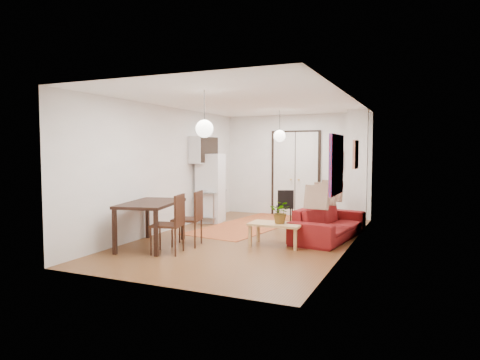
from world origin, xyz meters
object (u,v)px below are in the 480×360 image
at_px(sofa, 329,223).
at_px(coffee_table, 276,226).
at_px(fridge, 210,188).
at_px(black_side_chair, 286,203).
at_px(kitchen_counter, 212,202).
at_px(dining_table, 151,207).
at_px(dining_chair_near, 190,213).
at_px(dining_chair_far, 171,218).

distance_m(sofa, coffee_table, 1.40).
distance_m(fridge, black_side_chair, 2.01).
bearing_deg(kitchen_counter, dining_table, -92.86).
xyz_separation_m(coffee_table, kitchen_counter, (-2.51, 2.09, 0.12)).
distance_m(kitchen_counter, dining_table, 3.12).
bearing_deg(dining_table, sofa, 35.28).
height_order(sofa, dining_chair_near, dining_chair_near).
bearing_deg(dining_chair_far, sofa, 121.77).
bearing_deg(sofa, dining_table, 133.28).
distance_m(sofa, dining_chair_far, 3.43).
bearing_deg(dining_table, dining_chair_near, 37.58).
bearing_deg(kitchen_counter, fridge, -98.00).
bearing_deg(kitchen_counter, black_side_chair, 7.46).
relative_size(dining_table, black_side_chair, 1.98).
distance_m(coffee_table, kitchen_counter, 3.27).
bearing_deg(fridge, dining_chair_far, -82.99).
relative_size(sofa, dining_table, 1.35).
distance_m(dining_table, dining_chair_near, 0.77).
relative_size(kitchen_counter, dining_chair_near, 1.04).
xyz_separation_m(sofa, kitchen_counter, (-3.32, 0.94, 0.17)).
bearing_deg(black_side_chair, fridge, -7.48).
xyz_separation_m(dining_chair_near, black_side_chair, (1.01, 3.15, -0.12)).
relative_size(sofa, dining_chair_near, 2.17).
bearing_deg(dining_chair_near, kitchen_counter, -174.16).
bearing_deg(sofa, kitchen_counter, 82.19).
height_order(kitchen_counter, dining_chair_far, dining_chair_far).
relative_size(fridge, dining_table, 1.03).
height_order(kitchen_counter, dining_chair_near, dining_chair_near).
xyz_separation_m(coffee_table, dining_table, (-2.23, -1.01, 0.39)).
relative_size(coffee_table, dining_table, 0.59).
height_order(kitchen_counter, fridge, fridge).
bearing_deg(dining_table, black_side_chair, 66.02).
relative_size(kitchen_counter, fridge, 0.63).
xyz_separation_m(sofa, black_side_chair, (-1.43, 1.46, 0.17)).
bearing_deg(dining_chair_far, dining_chair_near, 167.39).
xyz_separation_m(kitchen_counter, dining_chair_far, (0.88, -3.33, 0.12)).
height_order(dining_chair_near, black_side_chair, dining_chair_near).
distance_m(coffee_table, black_side_chair, 2.69).
relative_size(fridge, black_side_chair, 2.03).
distance_m(coffee_table, dining_table, 2.48).
xyz_separation_m(coffee_table, dining_chair_near, (-1.63, -0.54, 0.24)).
bearing_deg(dining_chair_far, kitchen_counter, -177.84).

